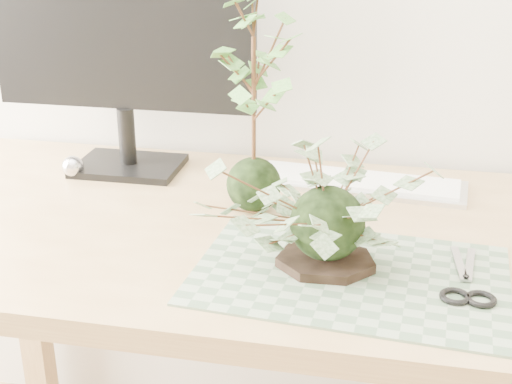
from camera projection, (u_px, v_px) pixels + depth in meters
desk at (313, 275)px, 1.26m from camera, size 1.60×0.70×0.74m
cutting_mat at (350, 275)px, 1.08m from camera, size 0.49×0.34×0.00m
stone_dish at (326, 261)px, 1.10m from camera, size 0.17×0.17×0.01m
ivy_kokedama at (329, 190)px, 1.05m from camera, size 0.40×0.40×0.23m
maple_kokedama at (254, 51)px, 1.19m from camera, size 0.29×0.29×0.41m
keyboard at (357, 182)px, 1.41m from camera, size 0.43×0.16×0.02m
monitor at (121, 38)px, 1.40m from camera, size 0.54×0.16×0.48m
foil_ball at (73, 167)px, 1.45m from camera, size 0.04×0.04×0.04m
scissors at (467, 290)px, 1.02m from camera, size 0.08×0.18×0.01m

